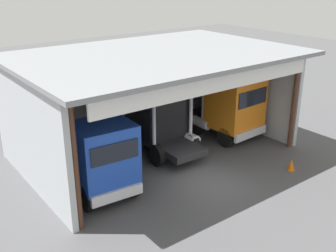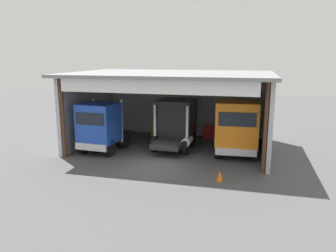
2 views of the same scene
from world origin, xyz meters
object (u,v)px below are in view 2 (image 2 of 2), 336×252
Objects in this scene: truck_blue_center_left_bay at (101,127)px; tool_cart at (209,132)px; truck_black_center_right_bay at (176,123)px; oil_drum at (154,130)px; truck_orange_left_bay at (236,128)px; traffic_cone at (220,176)px.

tool_cart is at bearing -135.40° from truck_blue_center_left_bay.
truck_black_center_right_bay is 4.30m from oil_drum.
truck_orange_left_bay is at bearing -31.61° from oil_drum.
truck_orange_left_bay reaches higher than oil_drum.
oil_drum is (-6.74, 4.15, -1.41)m from truck_orange_left_bay.
oil_drum is at bearing -34.30° from truck_orange_left_bay.
truck_blue_center_left_bay is 4.81× the size of oil_drum.
truck_blue_center_left_bay reaches higher than tool_cart.
truck_black_center_right_bay reaches higher than traffic_cone.
truck_blue_center_left_bay is 8.89m from truck_orange_left_bay.
oil_drum is at bearing -178.00° from tool_cart.
truck_blue_center_left_bay is 5.10m from truck_black_center_right_bay.
truck_black_center_right_bay is 4.30m from truck_orange_left_bay.
truck_blue_center_left_bay is at bearing -152.60° from truck_black_center_right_bay.
truck_orange_left_bay is 4.94× the size of oil_drum.
traffic_cone is at bearing -79.06° from tool_cart.
truck_blue_center_left_bay is 9.03m from traffic_cone.
truck_orange_left_bay is at bearing 83.30° from traffic_cone.
truck_black_center_right_bay is 4.44× the size of tool_cart.
oil_drum is 1.69× the size of traffic_cone.
truck_black_center_right_bay is 7.93× the size of traffic_cone.
truck_orange_left_bay is (4.19, -0.96, 0.07)m from truck_black_center_right_bay.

